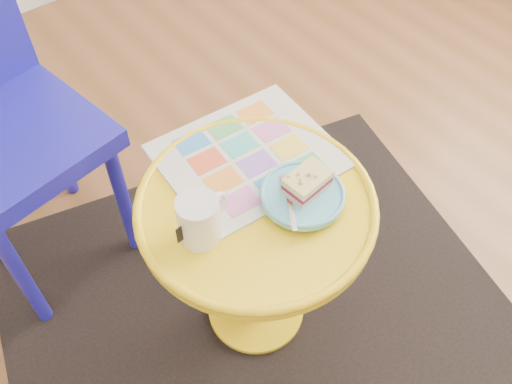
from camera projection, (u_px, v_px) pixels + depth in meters
rug at (256, 310)px, 1.56m from camera, size 1.52×1.38×0.01m
side_table at (256, 240)px, 1.29m from camera, size 0.51×0.51×0.48m
newspaper at (248, 155)px, 1.27m from camera, size 0.39×0.34×0.01m
mug at (199, 218)px, 1.09m from camera, size 0.12×0.08×0.11m
plate at (302, 195)px, 1.17m from camera, size 0.17×0.17×0.02m
cake_slice at (307, 182)px, 1.16m from camera, size 0.10×0.07×0.04m
fork at (289, 200)px, 1.16m from camera, size 0.09×0.13×0.00m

